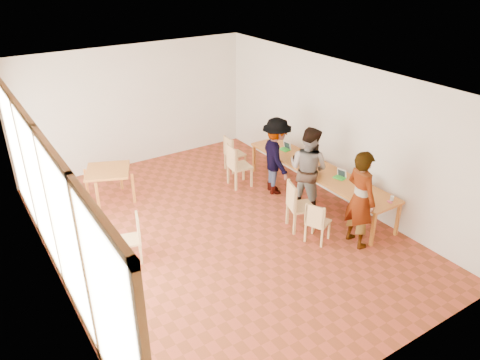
# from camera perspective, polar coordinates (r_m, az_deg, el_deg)

# --- Properties ---
(ground) EXTENTS (8.00, 8.00, 0.00)m
(ground) POSITION_cam_1_polar(r_m,az_deg,el_deg) (9.32, -2.74, -6.22)
(ground) COLOR #A13F27
(ground) RESTS_ON ground
(wall_back) EXTENTS (6.00, 0.10, 3.00)m
(wall_back) POSITION_cam_1_polar(r_m,az_deg,el_deg) (12.01, -12.77, 8.78)
(wall_back) COLOR beige
(wall_back) RESTS_ON ground
(wall_front) EXTENTS (6.00, 0.10, 3.00)m
(wall_front) POSITION_cam_1_polar(r_m,az_deg,el_deg) (5.97, 17.30, -11.32)
(wall_front) COLOR beige
(wall_front) RESTS_ON ground
(wall_right) EXTENTS (0.10, 8.00, 3.00)m
(wall_right) POSITION_cam_1_polar(r_m,az_deg,el_deg) (10.31, 11.65, 5.92)
(wall_right) COLOR beige
(wall_right) RESTS_ON ground
(window_wall) EXTENTS (0.10, 8.00, 3.00)m
(window_wall) POSITION_cam_1_polar(r_m,az_deg,el_deg) (7.72, -22.27, -2.91)
(window_wall) COLOR white
(window_wall) RESTS_ON ground
(ceiling) EXTENTS (6.00, 8.00, 0.04)m
(ceiling) POSITION_cam_1_polar(r_m,az_deg,el_deg) (8.09, -3.21, 12.05)
(ceiling) COLOR white
(ceiling) RESTS_ON wall_back
(communal_table) EXTENTS (0.80, 4.00, 0.75)m
(communal_table) POSITION_cam_1_polar(r_m,az_deg,el_deg) (10.25, 9.49, 1.14)
(communal_table) COLOR orange
(communal_table) RESTS_ON ground
(side_table) EXTENTS (0.90, 0.90, 0.75)m
(side_table) POSITION_cam_1_polar(r_m,az_deg,el_deg) (10.47, -15.81, 0.82)
(side_table) COLOR orange
(side_table) RESTS_ON ground
(chair_near) EXTENTS (0.52, 0.52, 0.45)m
(chair_near) POSITION_cam_1_polar(r_m,az_deg,el_deg) (8.82, 9.31, -4.72)
(chair_near) COLOR tan
(chair_near) RESTS_ON ground
(chair_mid) EXTENTS (0.59, 0.59, 0.53)m
(chair_mid) POSITION_cam_1_polar(r_m,az_deg,el_deg) (9.14, 6.88, -2.59)
(chair_mid) COLOR tan
(chair_mid) RESTS_ON ground
(chair_far) EXTENTS (0.52, 0.52, 0.54)m
(chair_far) POSITION_cam_1_polar(r_m,az_deg,el_deg) (10.72, -0.55, 2.25)
(chair_far) COLOR tan
(chair_far) RESTS_ON ground
(chair_empty) EXTENTS (0.42, 0.42, 0.48)m
(chair_empty) POSITION_cam_1_polar(r_m,az_deg,el_deg) (11.53, -1.00, 3.63)
(chair_empty) COLOR tan
(chair_empty) RESTS_ON ground
(chair_spare) EXTENTS (0.51, 0.51, 0.47)m
(chair_spare) POSITION_cam_1_polar(r_m,az_deg,el_deg) (8.45, -12.86, -6.39)
(chair_spare) COLOR tan
(chair_spare) RESTS_ON ground
(person_near) EXTENTS (0.51, 0.72, 1.88)m
(person_near) POSITION_cam_1_polar(r_m,az_deg,el_deg) (8.76, 14.46, -2.27)
(person_near) COLOR gray
(person_near) RESTS_ON ground
(person_mid) EXTENTS (0.93, 1.06, 1.82)m
(person_mid) POSITION_cam_1_polar(r_m,az_deg,el_deg) (9.81, 8.30, 1.36)
(person_mid) COLOR gray
(person_mid) RESTS_ON ground
(person_far) EXTENTS (0.97, 1.28, 1.76)m
(person_far) POSITION_cam_1_polar(r_m,az_deg,el_deg) (10.40, 4.43, 2.91)
(person_far) COLOR gray
(person_far) RESTS_ON ground
(laptop_near) EXTENTS (0.28, 0.30, 0.22)m
(laptop_near) POSITION_cam_1_polar(r_m,az_deg,el_deg) (9.57, 15.06, -0.66)
(laptop_near) COLOR green
(laptop_near) RESTS_ON communal_table
(laptop_mid) EXTENTS (0.25, 0.26, 0.19)m
(laptop_mid) POSITION_cam_1_polar(r_m,az_deg,el_deg) (9.89, 12.16, 0.55)
(laptop_mid) COLOR green
(laptop_mid) RESTS_ON communal_table
(laptop_far) EXTENTS (0.23, 0.26, 0.20)m
(laptop_far) POSITION_cam_1_polar(r_m,az_deg,el_deg) (11.09, 5.62, 3.98)
(laptop_far) COLOR green
(laptop_far) RESTS_ON communal_table
(yellow_mug) EXTENTS (0.13, 0.13, 0.09)m
(yellow_mug) POSITION_cam_1_polar(r_m,az_deg,el_deg) (11.32, 4.01, 4.48)
(yellow_mug) COLOR yellow
(yellow_mug) RESTS_ON communal_table
(green_bottle) EXTENTS (0.07, 0.07, 0.28)m
(green_bottle) POSITION_cam_1_polar(r_m,az_deg,el_deg) (11.03, 3.80, 4.40)
(green_bottle) COLOR #1B622C
(green_bottle) RESTS_ON communal_table
(clear_glass) EXTENTS (0.07, 0.07, 0.09)m
(clear_glass) POSITION_cam_1_polar(r_m,az_deg,el_deg) (9.27, 18.04, -2.13)
(clear_glass) COLOR silver
(clear_glass) RESTS_ON communal_table
(condiment_cup) EXTENTS (0.08, 0.08, 0.06)m
(condiment_cup) POSITION_cam_1_polar(r_m,az_deg,el_deg) (9.48, 15.34, -1.19)
(condiment_cup) COLOR white
(condiment_cup) RESTS_ON communal_table
(pink_phone) EXTENTS (0.05, 0.10, 0.01)m
(pink_phone) POSITION_cam_1_polar(r_m,az_deg,el_deg) (9.21, 17.78, -2.56)
(pink_phone) COLOR #EE4E7A
(pink_phone) RESTS_ON communal_table
(black_pouch) EXTENTS (0.16, 0.26, 0.09)m
(black_pouch) POSITION_cam_1_polar(r_m,az_deg,el_deg) (10.55, 7.26, 2.62)
(black_pouch) COLOR black
(black_pouch) RESTS_ON communal_table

